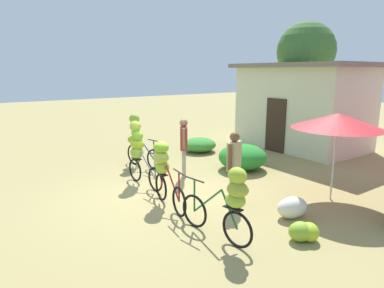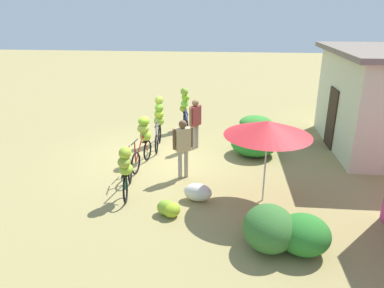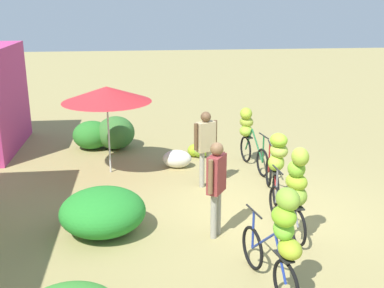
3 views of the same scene
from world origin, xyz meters
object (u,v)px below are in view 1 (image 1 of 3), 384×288
object	(u,v)px
banana_pile_on_ground	(304,232)
person_bystander	(234,160)
bicycle_near_pile	(139,149)
bicycle_center_loaded	(164,167)
person_vendor	(184,142)
tree_behind_building	(306,52)
bicycle_leftmost	(137,137)
market_umbrella	(338,121)
bicycle_by_shop	(229,199)
produce_sack	(292,207)
building_low	(302,105)

from	to	relation	value
banana_pile_on_ground	person_bystander	bearing A→B (deg)	177.50
bicycle_near_pile	bicycle_center_loaded	size ratio (longest dim) A/B	1.03
person_vendor	bicycle_near_pile	bearing A→B (deg)	-101.53
tree_behind_building	bicycle_leftmost	xyz separation A→B (m)	(0.98, -9.43, -2.97)
market_umbrella	bicycle_center_loaded	distance (m)	4.07
bicycle_by_shop	person_bystander	bearing A→B (deg)	135.81
bicycle_center_loaded	bicycle_leftmost	bearing A→B (deg)	164.73
tree_behind_building	bicycle_leftmost	size ratio (longest dim) A/B	3.20
market_umbrella	produce_sack	xyz separation A→B (m)	(0.15, -1.59, -1.66)
bicycle_by_shop	banana_pile_on_ground	xyz separation A→B (m)	(0.73, 1.16, -0.64)
bicycle_leftmost	person_vendor	world-z (taller)	person_vendor
market_umbrella	person_vendor	distance (m)	3.99
bicycle_leftmost	person_vendor	size ratio (longest dim) A/B	0.98
banana_pile_on_ground	person_vendor	size ratio (longest dim) A/B	0.39
bicycle_by_shop	bicycle_near_pile	bearing A→B (deg)	178.30
market_umbrella	bicycle_by_shop	world-z (taller)	market_umbrella
banana_pile_on_ground	produce_sack	xyz separation A→B (m)	(-0.75, 0.60, 0.05)
bicycle_near_pile	person_bystander	bearing A→B (deg)	24.13
bicycle_center_loaded	bicycle_by_shop	distance (m)	2.18
market_umbrella	bicycle_by_shop	bearing A→B (deg)	-87.02
produce_sack	person_vendor	bearing A→B (deg)	-173.93
bicycle_near_pile	banana_pile_on_ground	xyz separation A→B (m)	(4.53, 1.04, -0.77)
tree_behind_building	bicycle_by_shop	size ratio (longest dim) A/B	3.12
person_bystander	market_umbrella	bearing A→B (deg)	62.34
bicycle_leftmost	bicycle_by_shop	bearing A→B (deg)	-8.68
bicycle_center_loaded	banana_pile_on_ground	xyz separation A→B (m)	(2.91, 1.21, -0.71)
person_vendor	building_low	bearing A→B (deg)	96.24
bicycle_leftmost	bicycle_by_shop	xyz separation A→B (m)	(5.38, -0.82, -0.12)
bicycle_near_pile	banana_pile_on_ground	bearing A→B (deg)	12.96
person_bystander	banana_pile_on_ground	bearing A→B (deg)	-2.50
market_umbrella	person_bystander	bearing A→B (deg)	-117.66
building_low	bicycle_center_loaded	world-z (taller)	building_low
person_bystander	bicycle_near_pile	bearing A→B (deg)	-155.87
bicycle_leftmost	produce_sack	size ratio (longest dim) A/B	2.37
building_low	person_vendor	size ratio (longest dim) A/B	2.97
tree_behind_building	person_vendor	distance (m)	9.74
bicycle_by_shop	produce_sack	size ratio (longest dim) A/B	2.43
building_low	produce_sack	xyz separation A→B (m)	(4.18, -5.66, -1.44)
building_low	bicycle_by_shop	world-z (taller)	building_low
bicycle_near_pile	building_low	bearing A→B (deg)	93.14
building_low	bicycle_by_shop	distance (m)	8.57
bicycle_near_pile	produce_sack	xyz separation A→B (m)	(3.78, 1.64, -0.72)
bicycle_near_pile	produce_sack	size ratio (longest dim) A/B	2.41
building_low	bicycle_near_pile	world-z (taller)	building_low
bicycle_by_shop	bicycle_leftmost	bearing A→B (deg)	171.32
bicycle_center_loaded	produce_sack	xyz separation A→B (m)	(2.16, 1.81, -0.66)
bicycle_leftmost	bicycle_center_loaded	size ratio (longest dim) A/B	1.01
building_low	produce_sack	distance (m)	7.18
building_low	market_umbrella	bearing A→B (deg)	-45.25
market_umbrella	bicycle_center_loaded	xyz separation A→B (m)	(-2.01, -3.40, -1.00)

